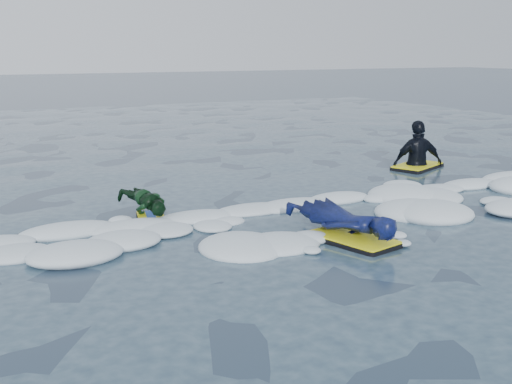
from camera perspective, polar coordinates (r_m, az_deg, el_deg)
ground at (r=8.82m, az=6.30°, el=-3.94°), size 120.00×120.00×0.00m
foam_band at (r=9.68m, az=3.04°, el=-2.38°), size 12.00×3.10×0.30m
prone_woman_unit at (r=8.68m, az=7.79°, el=-2.60°), size 1.02×1.89×0.47m
prone_child_unit at (r=9.82m, az=-9.65°, el=-1.01°), size 0.67×1.18×0.43m
waiting_rider_unit at (r=14.07m, az=14.15°, el=2.37°), size 1.43×1.14×1.88m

